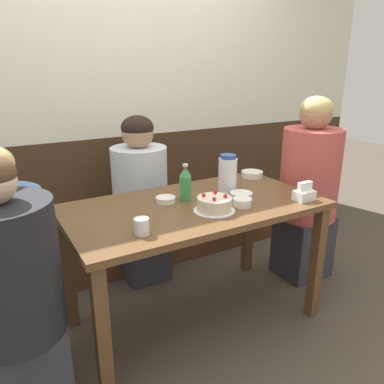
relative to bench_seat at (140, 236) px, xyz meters
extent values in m
plane|color=#4C4238|center=(0.00, -0.83, -0.21)|extent=(12.00, 12.00, 0.00)
cube|color=#3D2819|center=(0.00, 0.22, 0.27)|extent=(4.80, 0.04, 0.96)
cube|color=silver|center=(0.00, 0.22, 1.52)|extent=(4.80, 0.04, 1.54)
cube|color=#56331E|center=(0.00, 0.00, 0.00)|extent=(2.43, 0.38, 0.43)
cube|color=brown|center=(0.00, -0.83, 0.51)|extent=(1.39, 0.75, 0.03)
cube|color=brown|center=(-0.64, -1.15, 0.14)|extent=(0.06, 0.06, 0.71)
cube|color=brown|center=(0.64, -1.15, 0.14)|extent=(0.06, 0.06, 0.71)
cube|color=brown|center=(-0.64, -0.51, 0.14)|extent=(0.06, 0.06, 0.71)
cube|color=brown|center=(0.64, -0.51, 0.14)|extent=(0.06, 0.06, 0.71)
cylinder|color=white|center=(0.03, -0.98, 0.53)|extent=(0.22, 0.22, 0.01)
cylinder|color=beige|center=(0.03, -0.98, 0.57)|extent=(0.18, 0.18, 0.07)
sphere|color=red|center=(0.06, -0.93, 0.62)|extent=(0.02, 0.02, 0.02)
sphere|color=red|center=(-0.01, -0.94, 0.62)|extent=(0.02, 0.02, 0.02)
sphere|color=red|center=(0.00, -1.02, 0.62)|extent=(0.02, 0.02, 0.02)
sphere|color=red|center=(0.07, -1.01, 0.62)|extent=(0.02, 0.02, 0.02)
cylinder|color=white|center=(0.28, -0.74, 0.63)|extent=(0.11, 0.11, 0.20)
cylinder|color=#28479E|center=(0.28, -0.74, 0.74)|extent=(0.09, 0.09, 0.02)
cylinder|color=#388E4C|center=(-0.02, -0.76, 0.60)|extent=(0.06, 0.06, 0.14)
cone|color=#388E4C|center=(-0.02, -0.76, 0.70)|extent=(0.06, 0.06, 0.05)
cylinder|color=silver|center=(-0.02, -0.76, 0.73)|extent=(0.03, 0.03, 0.01)
cube|color=white|center=(0.56, -1.09, 0.56)|extent=(0.11, 0.08, 0.05)
cube|color=white|center=(0.56, -1.09, 0.61)|extent=(0.09, 0.03, 0.05)
cylinder|color=white|center=(0.20, -0.99, 0.55)|extent=(0.10, 0.10, 0.04)
cylinder|color=white|center=(0.28, -0.88, 0.55)|extent=(0.13, 0.13, 0.03)
cylinder|color=white|center=(-0.13, -0.73, 0.55)|extent=(0.11, 0.11, 0.03)
cylinder|color=white|center=(0.60, -0.58, 0.55)|extent=(0.15, 0.15, 0.04)
cylinder|color=silver|center=(-0.40, -1.05, 0.57)|extent=(0.07, 0.07, 0.08)
cube|color=#33333D|center=(-0.06, -0.20, 0.01)|extent=(0.30, 0.34, 0.45)
cylinder|color=silver|center=(-0.06, -0.20, 0.49)|extent=(0.38, 0.38, 0.50)
sphere|color=#A87A5B|center=(-0.06, -0.20, 0.83)|extent=(0.21, 0.21, 0.21)
ellipsoid|color=black|center=(-0.06, -0.20, 0.87)|extent=(0.21, 0.21, 0.16)
cube|color=#33333D|center=(0.95, -0.76, 0.01)|extent=(0.34, 0.30, 0.45)
cylinder|color=#BC4C47|center=(0.95, -0.76, 0.55)|extent=(0.39, 0.39, 0.62)
sphere|color=#A87A5B|center=(0.95, -0.76, 0.95)|extent=(0.21, 0.21, 0.21)
ellipsoid|color=tan|center=(0.95, -0.76, 0.99)|extent=(0.21, 0.21, 0.16)
cube|color=#33333D|center=(-0.95, -1.05, 0.01)|extent=(0.34, 0.30, 0.45)
cylinder|color=black|center=(-0.95, -1.05, 0.51)|extent=(0.39, 0.39, 0.54)
cube|color=#33333D|center=(-0.95, -0.80, 0.01)|extent=(0.34, 0.30, 0.45)
cylinder|color=#4C70AD|center=(-0.95, -0.80, 0.49)|extent=(0.38, 0.38, 0.50)
camera|label=1|loc=(-0.97, -2.48, 1.24)|focal=35.00mm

